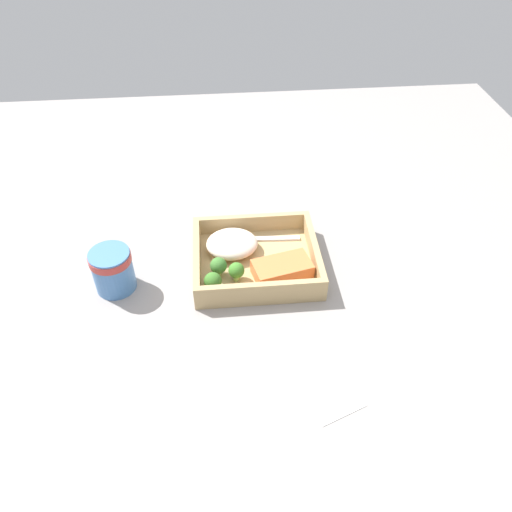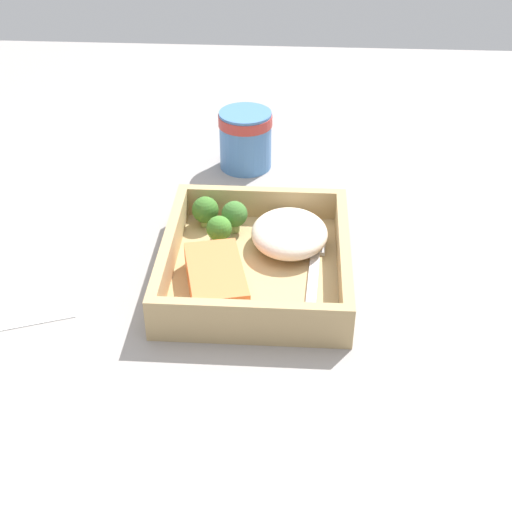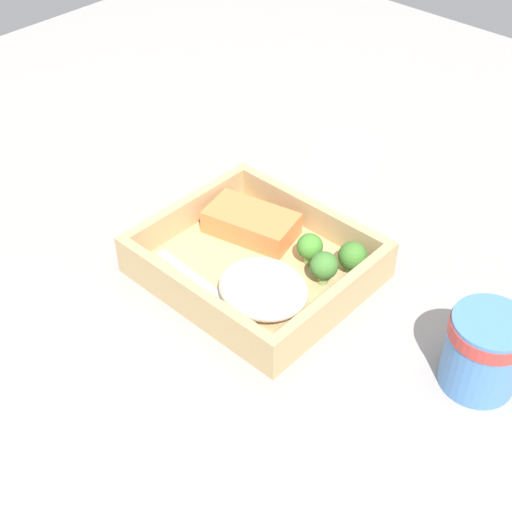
% 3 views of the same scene
% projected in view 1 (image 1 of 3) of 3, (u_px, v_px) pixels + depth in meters
% --- Properties ---
extents(ground_plane, '(1.60, 1.60, 0.02)m').
position_uv_depth(ground_plane, '(256.00, 270.00, 0.99)').
color(ground_plane, gray).
extents(takeout_tray, '(0.24, 0.21, 0.01)m').
position_uv_depth(takeout_tray, '(256.00, 264.00, 0.98)').
color(takeout_tray, tan).
rests_on(takeout_tray, ground_plane).
extents(tray_rim, '(0.24, 0.21, 0.04)m').
position_uv_depth(tray_rim, '(256.00, 255.00, 0.96)').
color(tray_rim, tan).
rests_on(tray_rim, takeout_tray).
extents(salmon_fillet, '(0.12, 0.08, 0.03)m').
position_uv_depth(salmon_fillet, '(282.00, 269.00, 0.94)').
color(salmon_fillet, orange).
rests_on(salmon_fillet, takeout_tray).
extents(mashed_potatoes, '(0.10, 0.09, 0.04)m').
position_uv_depth(mashed_potatoes, '(232.00, 244.00, 0.99)').
color(mashed_potatoes, beige).
rests_on(mashed_potatoes, takeout_tray).
extents(broccoli_floret_1, '(0.03, 0.03, 0.04)m').
position_uv_depth(broccoli_floret_1, '(213.00, 281.00, 0.91)').
color(broccoli_floret_1, '#88AC60').
rests_on(broccoli_floret_1, takeout_tray).
extents(broccoli_floret_2, '(0.03, 0.03, 0.04)m').
position_uv_depth(broccoli_floret_2, '(236.00, 271.00, 0.92)').
color(broccoli_floret_2, '#87AC5B').
rests_on(broccoli_floret_2, takeout_tray).
extents(broccoli_floret_3, '(0.03, 0.03, 0.04)m').
position_uv_depth(broccoli_floret_3, '(218.00, 266.00, 0.93)').
color(broccoli_floret_3, '#7D985A').
rests_on(broccoli_floret_3, takeout_tray).
extents(fork, '(0.16, 0.03, 0.00)m').
position_uv_depth(fork, '(256.00, 239.00, 1.02)').
color(fork, silver).
rests_on(fork, takeout_tray).
extents(paper_cup, '(0.08, 0.08, 0.08)m').
position_uv_depth(paper_cup, '(112.00, 268.00, 0.91)').
color(paper_cup, '#4677B5').
rests_on(paper_cup, ground_plane).
extents(receipt_slip, '(0.13, 0.16, 0.00)m').
position_uv_depth(receipt_slip, '(319.00, 379.00, 0.79)').
color(receipt_slip, white).
rests_on(receipt_slip, ground_plane).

